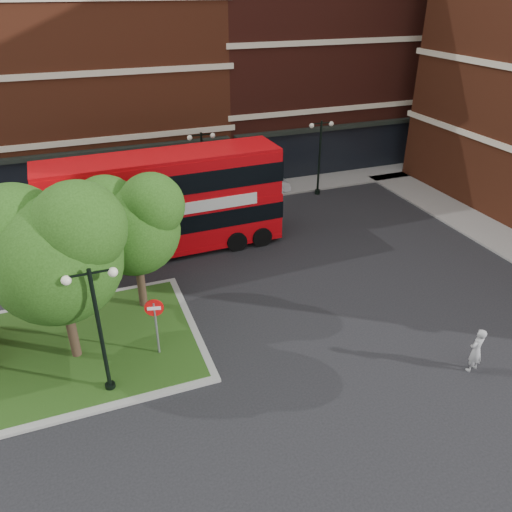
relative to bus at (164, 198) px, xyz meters
name	(u,v)px	position (x,y,z in m)	size (l,w,h in m)	color
ground	(257,357)	(1.31, -9.97, -3.07)	(120.00, 120.00, 0.00)	black
pavement_far	(167,202)	(1.31, 6.53, -3.01)	(44.00, 3.00, 0.12)	slate
terrace_far_left	(16,82)	(-6.69, 14.03, 3.93)	(26.00, 12.00, 14.00)	maroon
terrace_far_right	(314,51)	(15.31, 14.03, 4.93)	(18.00, 12.00, 16.00)	#471911
traffic_island	(36,357)	(-6.69, -6.97, -3.00)	(12.60, 7.60, 0.15)	gray
tree_island_west	(51,248)	(-5.28, -7.39, 1.73)	(5.40, 4.71, 7.21)	#2D2116
tree_island_east	(131,221)	(-2.27, -4.91, 1.18)	(4.46, 3.90, 6.29)	#2D2116
lamp_island	(99,326)	(-4.19, -9.77, -0.24)	(1.72, 0.36, 5.00)	black
lamp_far_left	(203,168)	(3.31, 4.53, -0.24)	(1.72, 0.36, 5.00)	black
lamp_far_right	(320,154)	(11.31, 4.53, -0.24)	(1.72, 0.36, 5.00)	black
bus	(164,198)	(0.00, 0.00, 0.00)	(12.31, 3.13, 4.67)	red
woman	(476,350)	(8.60, -13.47, -2.15)	(0.67, 0.44, 1.84)	#959597
car_silver	(139,209)	(-0.81, 4.53, -2.33)	(1.74, 4.33, 1.48)	#B6B9BE
car_white	(260,184)	(7.64, 6.03, -2.39)	(1.43, 4.09, 1.35)	white
no_entry_sign	(155,316)	(-2.19, -8.47, -1.22)	(0.70, 0.23, 2.58)	slate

